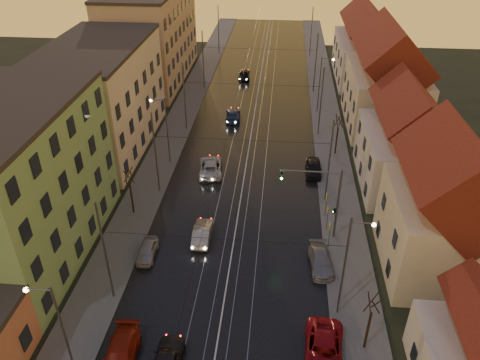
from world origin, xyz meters
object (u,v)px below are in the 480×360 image
(traffic_light_mast, at_px, (327,195))
(driving_car_2, at_px, (211,167))
(street_lamp_2, at_px, (164,125))
(driving_car_3, at_px, (233,115))
(driving_car_1, at_px, (202,233))
(driving_car_4, at_px, (244,74))
(parked_right_1, at_px, (321,261))
(street_lamp_0, at_px, (57,325))
(street_lamp_1, at_px, (350,255))
(street_lamp_3, at_px, (322,80))
(parked_right_2, at_px, (313,168))
(parked_left_2, at_px, (120,356))
(parked_right_0, at_px, (324,352))
(parked_left_3, at_px, (147,251))

(traffic_light_mast, bearing_deg, driving_car_2, 138.61)
(street_lamp_2, xyz_separation_m, driving_car_3, (6.31, 12.62, -4.20))
(street_lamp_2, bearing_deg, driving_car_1, -64.80)
(driving_car_4, bearing_deg, traffic_light_mast, 99.99)
(street_lamp_2, xyz_separation_m, parked_right_1, (16.70, -16.01, -4.25))
(street_lamp_0, relative_size, driving_car_1, 1.86)
(street_lamp_2, bearing_deg, street_lamp_1, -47.68)
(street_lamp_2, bearing_deg, street_lamp_3, 41.31)
(traffic_light_mast, height_order, driving_car_2, traffic_light_mast)
(parked_right_1, bearing_deg, driving_car_2, 122.96)
(street_lamp_1, distance_m, street_lamp_3, 36.00)
(street_lamp_1, relative_size, parked_right_2, 1.91)
(parked_left_2, bearing_deg, traffic_light_mast, 42.54)
(driving_car_2, xyz_separation_m, driving_car_4, (1.14, 30.56, 0.05))
(street_lamp_2, relative_size, parked_right_0, 1.43)
(street_lamp_1, bearing_deg, parked_right_0, -109.36)
(street_lamp_1, xyz_separation_m, driving_car_4, (-11.77, 48.96, -4.11))
(driving_car_4, relative_size, parked_right_2, 1.09)
(street_lamp_1, distance_m, driving_car_1, 14.34)
(street_lamp_0, height_order, driving_car_1, street_lamp_0)
(parked_right_2, bearing_deg, street_lamp_2, 177.56)
(street_lamp_0, bearing_deg, parked_left_2, 23.30)
(driving_car_2, distance_m, parked_left_2, 25.26)
(parked_right_2, bearing_deg, driving_car_2, -175.67)
(parked_right_2, bearing_deg, driving_car_4, 109.35)
(street_lamp_0, height_order, parked_right_1, street_lamp_0)
(street_lamp_3, bearing_deg, driving_car_2, -126.25)
(street_lamp_3, xyz_separation_m, parked_right_2, (-1.50, -16.81, -4.17))
(parked_right_2, bearing_deg, street_lamp_1, -85.20)
(parked_right_0, relative_size, parked_right_2, 1.34)
(parked_left_2, distance_m, parked_right_1, 17.48)
(driving_car_4, bearing_deg, street_lamp_2, 72.86)
(parked_left_3, bearing_deg, street_lamp_2, 94.94)
(street_lamp_2, bearing_deg, parked_left_3, -83.31)
(traffic_light_mast, distance_m, parked_left_3, 16.24)
(street_lamp_3, bearing_deg, traffic_light_mast, -92.27)
(parked_left_3, relative_size, parked_right_2, 0.86)
(street_lamp_2, bearing_deg, parked_left_2, -83.80)
(street_lamp_3, height_order, driving_car_3, street_lamp_3)
(street_lamp_0, distance_m, street_lamp_1, 19.89)
(street_lamp_0, bearing_deg, driving_car_4, 83.55)
(driving_car_3, distance_m, driving_car_4, 16.34)
(street_lamp_0, bearing_deg, parked_right_1, 35.66)
(driving_car_3, height_order, parked_left_2, parked_left_2)
(street_lamp_0, distance_m, driving_car_2, 27.24)
(driving_car_1, bearing_deg, street_lamp_1, 149.08)
(street_lamp_1, xyz_separation_m, driving_car_1, (-11.96, 6.72, -4.18))
(street_lamp_3, relative_size, parked_left_3, 2.23)
(driving_car_1, bearing_deg, street_lamp_3, -113.81)
(street_lamp_0, height_order, parked_left_3, street_lamp_0)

